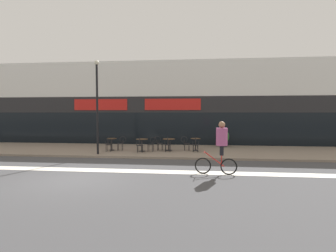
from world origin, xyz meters
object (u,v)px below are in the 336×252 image
at_px(bistro_table_3, 196,142).
at_px(cafe_chair_2_near, 168,143).
at_px(bistro_table_2, 169,142).
at_px(lamp_post, 97,101).
at_px(cafe_chair_0_near, 109,143).
at_px(cafe_chair_1_side, 152,143).
at_px(cafe_chair_1_near, 140,144).
at_px(cyclist_0, 220,143).
at_px(cafe_chair_2_side, 159,142).
at_px(planter_pot, 223,138).
at_px(bistro_table_1, 142,142).
at_px(cafe_chair_0_side, 121,142).
at_px(bistro_table_0, 112,142).
at_px(cafe_chair_3_side, 186,142).
at_px(cafe_chair_3_near, 196,144).

bearing_deg(bistro_table_3, cafe_chair_2_near, -155.41).
relative_size(bistro_table_2, lamp_post, 0.15).
distance_m(cafe_chair_0_near, cafe_chair_1_side, 2.64).
bearing_deg(cafe_chair_1_near, cyclist_0, -140.30).
bearing_deg(cafe_chair_2_side, planter_pot, 29.61).
bearing_deg(cafe_chair_2_side, bistro_table_1, -148.86).
distance_m(bistro_table_2, cafe_chair_0_side, 3.00).
relative_size(bistro_table_2, cyclist_0, 0.36).
xyz_separation_m(bistro_table_0, bistro_table_2, (3.61, 0.31, 0.00)).
height_order(bistro_table_0, cyclist_0, cyclist_0).
distance_m(bistro_table_1, cyclist_0, 6.74).
bearing_deg(cafe_chair_0_side, cafe_chair_1_side, 167.48).
distance_m(bistro_table_1, cafe_chair_1_side, 0.63).
distance_m(bistro_table_0, cafe_chair_1_near, 2.17).
xyz_separation_m(cafe_chair_0_near, cafe_chair_2_side, (2.98, 0.94, 0.00)).
bearing_deg(bistro_table_2, planter_pot, 30.65).
bearing_deg(cafe_chair_3_side, bistro_table_0, 179.79).
distance_m(cafe_chair_0_side, planter_pot, 7.03).
bearing_deg(cafe_chair_3_near, bistro_table_1, 87.19).
relative_size(bistro_table_0, planter_pot, 0.64).
height_order(cafe_chair_1_near, planter_pot, planter_pot).
height_order(bistro_table_1, cafe_chair_1_side, cafe_chair_1_side).
bearing_deg(cafe_chair_3_near, bistro_table_0, 84.50).
distance_m(bistro_table_0, cyclist_0, 8.30).
height_order(cafe_chair_2_side, cyclist_0, cyclist_0).
relative_size(cafe_chair_1_near, lamp_post, 0.17).
relative_size(bistro_table_0, cyclist_0, 0.35).
bearing_deg(bistro_table_3, cyclist_0, -80.08).
xyz_separation_m(cafe_chair_0_near, cafe_chair_1_side, (2.61, 0.40, 0.00)).
bearing_deg(lamp_post, bistro_table_0, 78.83).
height_order(cafe_chair_2_side, planter_pot, planter_pot).
xyz_separation_m(cafe_chair_1_near, cafe_chair_3_near, (3.30, 0.68, 0.00)).
distance_m(bistro_table_1, bistro_table_3, 3.37).
height_order(bistro_table_1, cafe_chair_0_side, cafe_chair_0_side).
bearing_deg(cafe_chair_2_side, bistro_table_2, 2.51).
bearing_deg(bistro_table_3, bistro_table_2, -175.13).
bearing_deg(cafe_chair_1_near, cafe_chair_3_side, -68.19).
xyz_separation_m(planter_pot, lamp_post, (-7.53, -4.02, 2.43)).
distance_m(cafe_chair_1_near, cafe_chair_3_side, 2.97).
height_order(cafe_chair_0_near, cyclist_0, cyclist_0).
xyz_separation_m(bistro_table_2, planter_pot, (3.61, 2.14, 0.11)).
bearing_deg(cafe_chair_3_near, cafe_chair_1_side, 87.50).
distance_m(planter_pot, cyclist_0, 7.88).
height_order(bistro_table_1, cafe_chair_0_near, cafe_chair_0_near).
bearing_deg(lamp_post, cyclist_0, -29.78).
relative_size(bistro_table_2, planter_pot, 0.65).
distance_m(cafe_chair_2_side, cafe_chair_3_side, 1.69).
distance_m(bistro_table_0, bistro_table_2, 3.62).
distance_m(cafe_chair_0_side, cafe_chair_3_near, 4.68).
bearing_deg(planter_pot, cyclist_0, -96.64).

